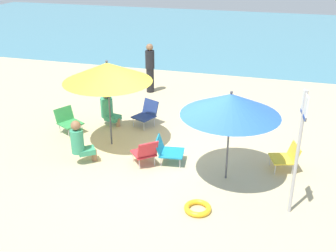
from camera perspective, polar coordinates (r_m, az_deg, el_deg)
name	(u,v)px	position (r m, az deg, el deg)	size (l,w,h in m)	color
ground_plane	(164,160)	(9.12, -0.57, -4.87)	(40.00, 40.00, 0.00)	#CCB789
sea_water	(241,33)	(23.02, 10.23, 12.77)	(40.00, 16.00, 0.01)	teal
umbrella_blue	(231,105)	(7.84, 8.83, 3.01)	(1.96, 1.96, 1.92)	#4C4C51
umbrella_yellow	(107,72)	(9.28, -8.57, 7.52)	(2.04, 2.04, 2.09)	#4C4C51
beach_chair_a	(287,156)	(8.98, 16.40, -4.13)	(0.67, 0.65, 0.58)	gold
beach_chair_b	(68,120)	(10.67, -13.96, 0.84)	(0.77, 0.73, 0.62)	#33934C
beach_chair_c	(147,113)	(10.76, -3.03, 1.88)	(0.69, 0.74, 0.66)	navy
beach_chair_d	(167,150)	(8.91, -0.13, -3.40)	(0.66, 0.60, 0.58)	teal
beach_chair_e	(145,152)	(8.76, -3.22, -3.67)	(0.71, 0.72, 0.65)	red
person_a	(108,109)	(10.87, -8.44, 2.46)	(0.55, 0.39, 0.94)	#389970
person_b	(150,68)	(13.14, -2.56, 8.21)	(0.29, 0.29, 1.59)	black
person_c	(80,142)	(8.99, -12.35, -2.17)	(0.51, 0.47, 1.03)	#389970
warning_sign	(300,137)	(7.09, 18.12, -1.55)	(0.09, 0.45, 2.33)	#ADADB2
swim_ring	(198,208)	(7.53, 4.21, -11.49)	(0.50, 0.50, 0.10)	yellow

